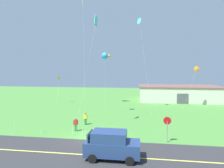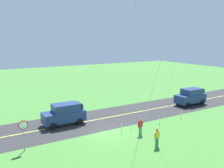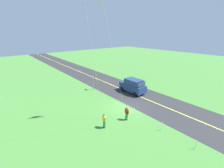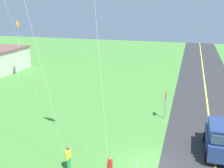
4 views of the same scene
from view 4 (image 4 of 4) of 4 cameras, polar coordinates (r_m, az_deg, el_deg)
ground_plane at (r=18.44m, az=8.02°, el=-16.67°), size 120.00×120.00×0.10m
car_suv_foreground at (r=20.45m, az=21.86°, el=-10.39°), size 4.40×2.12×2.24m
stop_sign at (r=24.66m, az=11.13°, el=-3.24°), size 0.76×0.08×2.56m
person_adult_near at (r=16.46m, az=-0.44°, el=-17.18°), size 0.58×0.22×1.60m
person_adult_companion at (r=17.64m, az=-9.07°, el=-14.89°), size 0.58×0.22×1.60m
kite_orange_near at (r=38.22m, az=-18.96°, el=11.65°), size 3.06×1.18×7.93m
fence_post_3 at (r=17.41m, az=5.18°, el=-16.81°), size 0.05×0.05×0.90m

